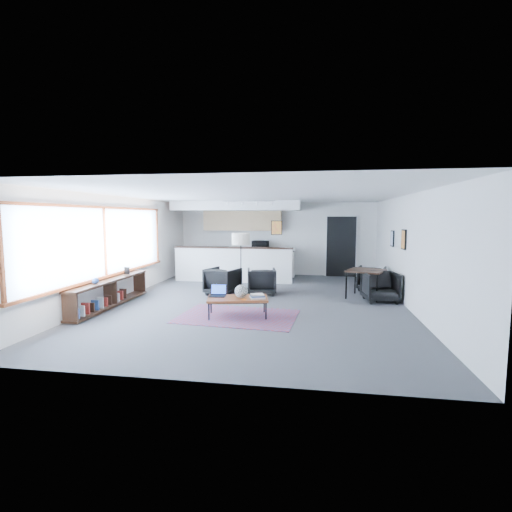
# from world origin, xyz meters

# --- Properties ---
(room) EXTENTS (7.02, 9.02, 2.62)m
(room) POSITION_xyz_m (0.00, 0.00, 1.30)
(room) COLOR #474749
(room) RESTS_ON ground
(window) EXTENTS (0.10, 5.95, 1.66)m
(window) POSITION_xyz_m (-3.46, -0.90, 1.46)
(window) COLOR #8CBFFF
(window) RESTS_ON room
(console) EXTENTS (0.35, 3.00, 0.80)m
(console) POSITION_xyz_m (-3.30, -1.05, 0.33)
(console) COLOR black
(console) RESTS_ON floor
(kitchenette) EXTENTS (4.20, 1.96, 2.60)m
(kitchenette) POSITION_xyz_m (-1.20, 3.71, 1.38)
(kitchenette) COLOR white
(kitchenette) RESTS_ON floor
(doorway) EXTENTS (1.10, 0.12, 2.15)m
(doorway) POSITION_xyz_m (2.30, 4.42, 1.07)
(doorway) COLOR black
(doorway) RESTS_ON room
(track_light) EXTENTS (1.60, 0.07, 0.15)m
(track_light) POSITION_xyz_m (-0.59, 2.20, 2.53)
(track_light) COLOR silver
(track_light) RESTS_ON room
(wall_art_lower) EXTENTS (0.03, 0.38, 0.48)m
(wall_art_lower) POSITION_xyz_m (3.47, 0.40, 1.55)
(wall_art_lower) COLOR black
(wall_art_lower) RESTS_ON room
(wall_art_upper) EXTENTS (0.03, 0.34, 0.44)m
(wall_art_upper) POSITION_xyz_m (3.47, 1.70, 1.50)
(wall_art_upper) COLOR black
(wall_art_upper) RESTS_ON room
(kilim_rug) EXTENTS (2.56, 1.85, 0.01)m
(kilim_rug) POSITION_xyz_m (-0.20, -1.39, 0.01)
(kilim_rug) COLOR #62334C
(kilim_rug) RESTS_ON floor
(coffee_table) EXTENTS (1.36, 0.90, 0.41)m
(coffee_table) POSITION_xyz_m (-0.20, -1.39, 0.38)
(coffee_table) COLOR brown
(coffee_table) RESTS_ON floor
(laptop) EXTENTS (0.35, 0.30, 0.24)m
(laptop) POSITION_xyz_m (-0.64, -1.28, 0.48)
(laptop) COLOR black
(laptop) RESTS_ON coffee_table
(ceramic_pot) EXTENTS (0.27, 0.27, 0.27)m
(ceramic_pot) POSITION_xyz_m (-0.12, -1.41, 0.54)
(ceramic_pot) COLOR gray
(ceramic_pot) RESTS_ON coffee_table
(book_stack) EXTENTS (0.37, 0.33, 0.09)m
(book_stack) POSITION_xyz_m (0.22, -1.40, 0.45)
(book_stack) COLOR silver
(book_stack) RESTS_ON coffee_table
(coaster) EXTENTS (0.13, 0.13, 0.01)m
(coaster) POSITION_xyz_m (-0.02, -1.58, 0.41)
(coaster) COLOR #E5590C
(coaster) RESTS_ON coffee_table
(armchair_left) EXTENTS (0.97, 0.93, 0.80)m
(armchair_left) POSITION_xyz_m (-1.05, 0.73, 0.40)
(armchair_left) COLOR black
(armchair_left) RESTS_ON floor
(armchair_right) EXTENTS (0.86, 0.82, 0.77)m
(armchair_right) POSITION_xyz_m (-0.03, 0.96, 0.39)
(armchair_right) COLOR black
(armchair_right) RESTS_ON floor
(floor_lamp) EXTENTS (0.56, 0.56, 1.65)m
(floor_lamp) POSITION_xyz_m (-0.57, 0.83, 1.44)
(floor_lamp) COLOR black
(floor_lamp) RESTS_ON floor
(dining_table) EXTENTS (1.13, 1.13, 0.73)m
(dining_table) POSITION_xyz_m (2.69, 0.92, 0.66)
(dining_table) COLOR black
(dining_table) RESTS_ON floor
(dining_chair_near) EXTENTS (0.75, 0.72, 0.69)m
(dining_chair_near) POSITION_xyz_m (3.00, 0.52, 0.35)
(dining_chair_near) COLOR black
(dining_chair_near) RESTS_ON floor
(dining_chair_far) EXTENTS (0.76, 0.73, 0.65)m
(dining_chair_far) POSITION_xyz_m (3.00, 1.98, 0.32)
(dining_chair_far) COLOR black
(dining_chair_far) RESTS_ON floor
(microwave) EXTENTS (0.58, 0.34, 0.39)m
(microwave) POSITION_xyz_m (-0.52, 4.15, 1.12)
(microwave) COLOR black
(microwave) RESTS_ON kitchenette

